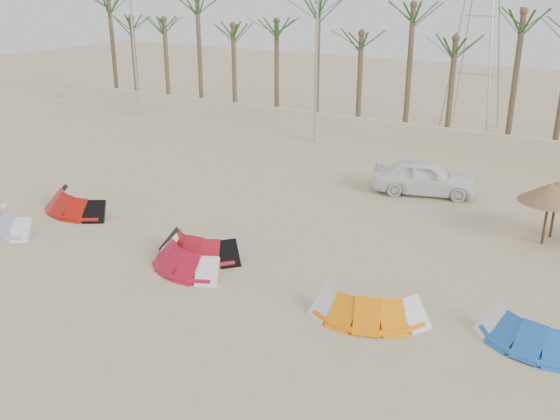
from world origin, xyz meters
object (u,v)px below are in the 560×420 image
Objects in this scene: kite_red_mid at (204,244)px; kite_blue at (538,330)px; parasol_mid at (550,193)px; kite_red_left at (81,200)px; parasol_left at (557,190)px; kite_red_right at (190,255)px; kite_grey at (12,219)px; car at (425,177)px; kite_orange at (373,304)px.

kite_blue is (11.16, 0.03, -0.00)m from kite_red_mid.
kite_red_mid is at bearing -144.60° from parasol_mid.
parasol_left reaches higher than kite_red_left.
parasol_left is (10.08, 9.01, 1.44)m from kite_red_right.
kite_grey is 0.71× the size of car.
kite_red_left and kite_orange have the same top height.
kite_red_mid and kite_orange have the same top height.
kite_red_mid is 12.51m from parasol_mid.
kite_orange is 4.44m from kite_blue.
kite_blue is (10.98, 1.00, -0.00)m from kite_red_right.
kite_red_left is at bearing 172.45° from kite_orange.
kite_red_mid is (7.23, -0.95, -0.00)m from kite_red_left.
parasol_mid is 0.51× the size of car.
kite_grey and kite_blue have the same top height.
kite_red_right is at bearing -140.61° from parasol_mid.
kite_grey is 8.11m from kite_red_right.
kite_grey is at bearing -151.24° from parasol_left.
kite_red_left is at bearing 177.13° from kite_blue.
kite_blue is 1.50× the size of parasol_left.
kite_orange is (14.70, 1.01, 0.00)m from kite_grey.
car is (4.49, 10.42, 0.37)m from kite_red_mid.
parasol_mid is at bearing 26.85° from kite_grey.
kite_red_mid is 11.35m from car.
kite_blue is (4.34, 0.94, -0.00)m from kite_orange.
kite_red_mid is (7.87, 1.91, 0.00)m from kite_grey.
kite_red_mid is 1.38× the size of parasol_mid.
kite_red_left is at bearing -160.23° from parasol_mid.
kite_red_right is at bearing -138.22° from parasol_left.
kite_blue is (18.39, -0.92, -0.00)m from kite_red_left.
kite_orange is at bearing -112.12° from parasol_mid.
kite_red_right is (7.42, -1.92, -0.00)m from kite_red_left.
parasol_left is at bearing 41.78° from kite_red_right.
kite_blue is at bearing 5.20° from kite_red_right.
kite_red_left is 7.66m from kite_red_right.
kite_red_right is 12.95m from parasol_mid.
kite_red_mid is 0.98× the size of kite_blue.
kite_red_left is 1.07× the size of kite_orange.
car is (12.36, 12.34, 0.37)m from kite_grey.
parasol_mid is (3.29, 8.10, 1.58)m from kite_orange.
kite_red_mid is at bearing 100.79° from kite_red_right.
parasol_mid is 6.60m from car.
kite_orange is 9.69m from parasol_left.
kite_red_left is 1.76× the size of parasol_left.
kite_red_right and kite_blue have the same top height.
parasol_mid reaches higher than kite_blue.
kite_blue is at bearing 5.84° from kite_grey.
car is (-5.63, 3.23, -1.21)m from parasol_mid.
kite_red_left is 14.18m from kite_orange.
parasol_mid is at bearing 98.30° from kite_blue.
kite_red_mid is at bearing -7.52° from kite_red_left.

